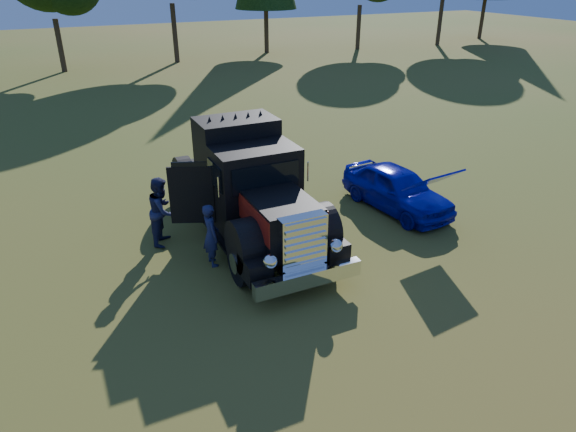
# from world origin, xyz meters

# --- Properties ---
(ground) EXTENTS (120.00, 120.00, 0.00)m
(ground) POSITION_xyz_m (0.00, 0.00, 0.00)
(ground) COLOR #3F5E1B
(ground) RESTS_ON ground
(diamond_t_truck) EXTENTS (3.31, 7.16, 3.00)m
(diamond_t_truck) POSITION_xyz_m (-1.17, 1.74, 1.28)
(diamond_t_truck) COLOR black
(diamond_t_truck) RESTS_ON ground
(hotrod_coupe) EXTENTS (1.92, 4.18, 1.89)m
(hotrod_coupe) POSITION_xyz_m (3.36, 1.47, 0.65)
(hotrod_coupe) COLOR #072DAC
(hotrod_coupe) RESTS_ON ground
(spectator_near) EXTENTS (0.39, 0.58, 1.58)m
(spectator_near) POSITION_xyz_m (-2.57, 0.76, 0.79)
(spectator_near) COLOR #1A293D
(spectator_near) RESTS_ON ground
(spectator_far) EXTENTS (1.02, 1.10, 1.81)m
(spectator_far) POSITION_xyz_m (-3.35, 2.36, 0.90)
(spectator_far) COLOR #1E2A47
(spectator_far) RESTS_ON ground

